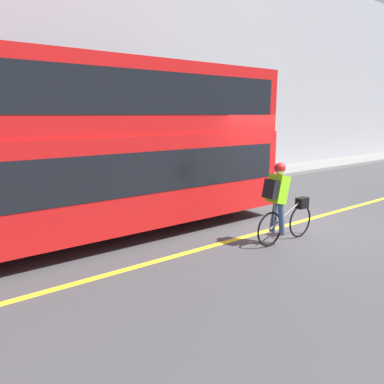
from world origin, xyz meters
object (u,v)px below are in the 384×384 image
at_px(bus, 26,144).
at_px(cyclist_on_bike, 281,200).
at_px(trash_bin, 239,163).
at_px(street_sign_post, 6,158).

relative_size(bus, cyclist_on_bike, 6.66).
bearing_deg(bus, trash_bin, 20.82).
distance_m(bus, street_sign_post, 3.33).
bearing_deg(street_sign_post, trash_bin, 0.05).
bearing_deg(cyclist_on_bike, street_sign_post, 121.60).
bearing_deg(street_sign_post, cyclist_on_bike, -58.40).
relative_size(bus, trash_bin, 11.15).
distance_m(trash_bin, street_sign_post, 8.38).
xyz_separation_m(cyclist_on_bike, trash_bin, (4.69, 5.94, -0.25)).
distance_m(bus, cyclist_on_bike, 4.87).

